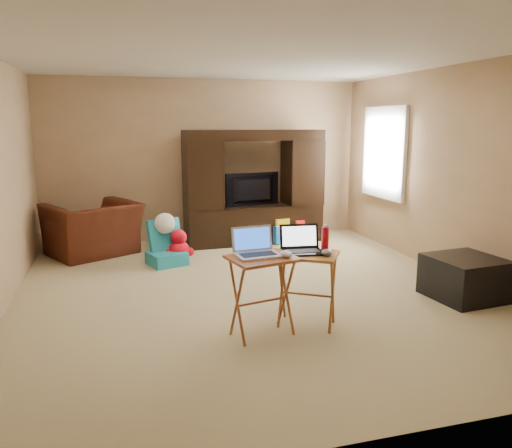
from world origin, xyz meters
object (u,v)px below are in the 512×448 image
object	(u,v)px
mouse_right	(327,252)
water_bottle	(325,239)
push_toy	(286,229)
tray_table_left	(262,296)
mouse_left	(286,254)
recliner	(93,229)
laptop_left	(258,243)
ottoman	(465,278)
tray_table_right	(307,290)
laptop_right	(303,240)
entertainment_center	(254,187)
child_rocker	(166,243)
plush_toy	(179,245)
television	(255,190)

from	to	relation	value
mouse_right	water_bottle	distance (m)	0.23
mouse_right	push_toy	bearing A→B (deg)	76.87
tray_table_left	mouse_left	bearing A→B (deg)	-32.69
recliner	water_bottle	xyz separation A→B (m)	(2.17, -3.09, 0.42)
laptop_left	tray_table_left	bearing A→B (deg)	-50.01
push_toy	ottoman	distance (m)	3.08
laptop_left	ottoman	bearing A→B (deg)	2.21
tray_table_right	mouse_right	xyz separation A→B (m)	(0.13, -0.12, 0.37)
laptop_right	ottoman	bearing A→B (deg)	13.42
push_toy	ottoman	xyz separation A→B (m)	(0.99, -2.92, 0.02)
mouse_left	laptop_left	bearing A→B (deg)	155.56
ottoman	mouse_right	bearing A→B (deg)	-168.61
entertainment_center	child_rocker	world-z (taller)	entertainment_center
entertainment_center	plush_toy	size ratio (longest dim) A/B	4.74
ottoman	push_toy	bearing A→B (deg)	108.75
tray_table_right	laptop_right	world-z (taller)	laptop_right
push_toy	laptop_right	size ratio (longest dim) A/B	1.50
tray_table_left	mouse_left	xyz separation A→B (m)	(0.19, -0.07, 0.38)
push_toy	laptop_right	xyz separation A→B (m)	(-0.93, -3.13, 0.60)
mouse_right	child_rocker	bearing A→B (deg)	114.87
laptop_right	plush_toy	bearing A→B (deg)	115.42
tray_table_left	mouse_left	size ratio (longest dim) A/B	4.92
child_rocker	mouse_left	xyz separation A→B (m)	(0.77, -2.55, 0.44)
water_bottle	tray_table_left	bearing A→B (deg)	-164.86
tray_table_left	mouse_right	bearing A→B (deg)	-14.80
entertainment_center	ottoman	world-z (taller)	entertainment_center
tray_table_right	water_bottle	bearing A→B (deg)	54.30
ottoman	tray_table_left	xyz separation A→B (m)	(-2.33, -0.33, 0.13)
laptop_right	mouse_left	distance (m)	0.30
recliner	ottoman	distance (m)	4.85
push_toy	mouse_right	bearing A→B (deg)	-117.69
plush_toy	tray_table_left	xyz separation A→B (m)	(0.40, -2.57, 0.13)
laptop_left	water_bottle	distance (m)	0.70
water_bottle	push_toy	bearing A→B (deg)	77.28
plush_toy	mouse_right	distance (m)	2.82
tray_table_right	child_rocker	bearing A→B (deg)	145.87
push_toy	laptop_left	world-z (taller)	laptop_left
laptop_left	laptop_right	world-z (taller)	laptop_left
television	plush_toy	bearing A→B (deg)	22.51
laptop_left	television	bearing A→B (deg)	69.88
tray_table_right	laptop_left	bearing A→B (deg)	-139.67
tray_table_left	laptop_left	bearing A→B (deg)	122.53
recliner	water_bottle	world-z (taller)	water_bottle
recliner	tray_table_left	distance (m)	3.60
ottoman	water_bottle	xyz separation A→B (m)	(-1.68, -0.15, 0.57)
plush_toy	laptop_right	world-z (taller)	laptop_right
tray_table_left	recliner	bearing A→B (deg)	102.40
laptop_left	tray_table_right	bearing A→B (deg)	2.83
ottoman	water_bottle	world-z (taller)	water_bottle
television	water_bottle	world-z (taller)	television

